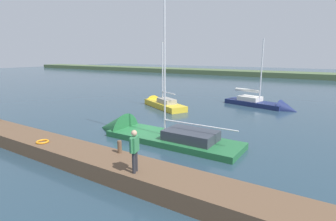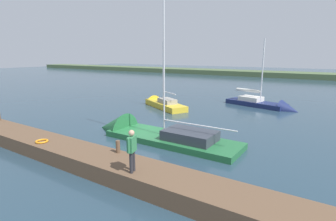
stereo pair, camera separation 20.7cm
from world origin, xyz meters
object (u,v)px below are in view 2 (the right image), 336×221
at_px(mooring_post_far, 118,147).
at_px(sailboat_far_left, 265,106).
at_px(person_on_dock, 132,148).
at_px(sailboat_outer_mooring, 161,105).
at_px(life_ring_buoy, 42,141).
at_px(sailboat_near_dock, 144,135).

bearing_deg(mooring_post_far, sailboat_far_left, -96.75).
bearing_deg(person_on_dock, mooring_post_far, 131.86).
xyz_separation_m(mooring_post_far, sailboat_far_left, (-2.28, -19.22, -0.96)).
bearing_deg(sailboat_outer_mooring, sailboat_far_left, -121.96).
bearing_deg(sailboat_outer_mooring, life_ring_buoy, 127.99).
relative_size(sailboat_far_left, person_on_dock, 4.51).
bearing_deg(person_on_dock, life_ring_buoy, 162.92).
xyz_separation_m(life_ring_buoy, sailboat_far_left, (-6.78, -20.33, -0.71)).
xyz_separation_m(mooring_post_far, sailboat_outer_mooring, (7.10, -13.82, -0.94)).
bearing_deg(life_ring_buoy, sailboat_near_dock, -113.22).
relative_size(mooring_post_far, sailboat_near_dock, 0.05).
bearing_deg(sailboat_near_dock, mooring_post_far, 114.32).
bearing_deg(sailboat_far_left, sailboat_outer_mooring, -135.62).
bearing_deg(life_ring_buoy, mooring_post_far, -166.18).
bearing_deg(person_on_dock, sailboat_far_left, 73.37).
height_order(life_ring_buoy, sailboat_far_left, sailboat_far_left).
bearing_deg(sailboat_near_dock, person_on_dock, 124.80).
relative_size(mooring_post_far, sailboat_outer_mooring, 0.08).
bearing_deg(sailboat_far_left, person_on_dock, -76.36).
xyz_separation_m(mooring_post_far, person_on_dock, (-1.98, 1.25, 0.71)).
height_order(life_ring_buoy, person_on_dock, person_on_dock).
relative_size(sailboat_far_left, sailboat_near_dock, 0.62).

